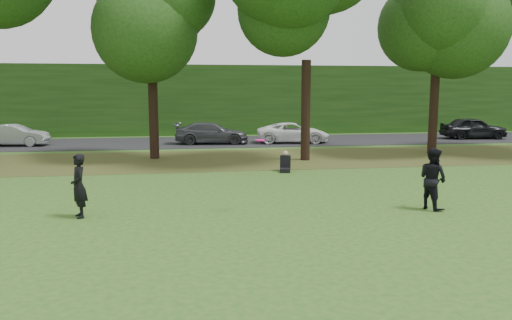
{
  "coord_description": "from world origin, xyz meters",
  "views": [
    {
      "loc": [
        -1.85,
        -10.23,
        3.31
      ],
      "look_at": [
        0.32,
        3.67,
        1.3
      ],
      "focal_mm": 35.0,
      "sensor_mm": 36.0,
      "label": 1
    }
  ],
  "objects": [
    {
      "name": "far_hedge",
      "position": [
        0.0,
        27.0,
        2.5
      ],
      "size": [
        70.0,
        3.0,
        5.0
      ],
      "primitive_type": "cube",
      "color": "#193E11",
      "rests_on": "ground"
    },
    {
      "name": "player_left",
      "position": [
        -4.42,
        2.94,
        0.83
      ],
      "size": [
        0.59,
        0.71,
        1.66
      ],
      "primitive_type": "imported",
      "rotation": [
        0.0,
        0.0,
        -1.21
      ],
      "color": "black",
      "rests_on": "ground"
    },
    {
      "name": "leaf_litter",
      "position": [
        0.0,
        13.0,
        0.01
      ],
      "size": [
        60.0,
        7.0,
        0.01
      ],
      "primitive_type": "cube",
      "color": "#4D401B",
      "rests_on": "ground"
    },
    {
      "name": "street",
      "position": [
        0.0,
        21.0,
        0.01
      ],
      "size": [
        70.0,
        7.0,
        0.02
      ],
      "primitive_type": "cube",
      "color": "black",
      "rests_on": "ground"
    },
    {
      "name": "parked_cars",
      "position": [
        -0.93,
        20.13,
        0.69
      ],
      "size": [
        40.22,
        3.08,
        1.49
      ],
      "color": "black",
      "rests_on": "street"
    },
    {
      "name": "ground",
      "position": [
        0.0,
        0.0,
        0.0
      ],
      "size": [
        120.0,
        120.0,
        0.0
      ],
      "primitive_type": "plane",
      "color": "#28571B",
      "rests_on": "ground"
    },
    {
      "name": "player_right",
      "position": [
        5.06,
        2.4,
        0.85
      ],
      "size": [
        0.88,
        1.0,
        1.71
      ],
      "primitive_type": "imported",
      "rotation": [
        0.0,
        0.0,
        1.91
      ],
      "color": "black",
      "rests_on": "ground"
    },
    {
      "name": "frisbee",
      "position": [
        0.28,
        2.71,
        1.97
      ],
      "size": [
        0.38,
        0.38,
        0.04
      ],
      "color": "#F61496",
      "rests_on": "ground"
    },
    {
      "name": "seated_person",
      "position": [
        2.4,
        9.28,
        0.31
      ],
      "size": [
        0.57,
        0.81,
        0.83
      ],
      "rotation": [
        0.0,
        0.0,
        -0.24
      ],
      "color": "black",
      "rests_on": "ground"
    }
  ]
}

